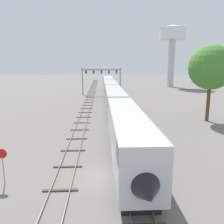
{
  "coord_description": "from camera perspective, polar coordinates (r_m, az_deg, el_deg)",
  "views": [
    {
      "loc": [
        -0.43,
        -17.57,
        9.14
      ],
      "look_at": [
        1.0,
        12.0,
        3.0
      ],
      "focal_mm": 36.91,
      "sensor_mm": 36.0,
      "label": 1
    }
  ],
  "objects": [
    {
      "name": "ground_plane",
      "position": [
        19.82,
        -1.27,
        -15.76
      ],
      "size": [
        400.0,
        400.0,
        0.0
      ],
      "primitive_type": "plane",
      "color": "slate"
    },
    {
      "name": "track_near",
      "position": [
        58.37,
        -5.75,
        2.72
      ],
      "size": [
        2.6,
        160.0,
        0.16
      ],
      "color": "slate",
      "rests_on": "ground"
    },
    {
      "name": "passenger_train",
      "position": [
        51.25,
        -0.02,
        4.39
      ],
      "size": [
        3.04,
        79.36,
        4.8
      ],
      "color": "silver",
      "rests_on": "ground"
    },
    {
      "name": "water_tower",
      "position": [
        99.66,
        14.75,
        17.37
      ],
      "size": [
        10.55,
        10.55,
        24.53
      ],
      "color": "beige",
      "rests_on": "ground"
    },
    {
      "name": "trackside_tree_left",
      "position": [
        40.0,
        23.34,
        10.07
      ],
      "size": [
        7.03,
        7.03,
        12.19
      ],
      "color": "brown",
      "rests_on": "ground"
    },
    {
      "name": "signal_gantry",
      "position": [
        70.66,
        -2.65,
        9.16
      ],
      "size": [
        12.1,
        0.49,
        8.17
      ],
      "color": "#999BA0",
      "rests_on": "ground"
    },
    {
      "name": "track_main",
      "position": [
        78.14,
        -0.97,
        5.05
      ],
      "size": [
        2.6,
        200.0,
        0.16
      ],
      "color": "slate",
      "rests_on": "ground"
    },
    {
      "name": "stop_sign",
      "position": [
        19.84,
        -25.47,
        -10.98
      ],
      "size": [
        0.76,
        0.08,
        2.88
      ],
      "color": "gray",
      "rests_on": "ground"
    }
  ]
}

